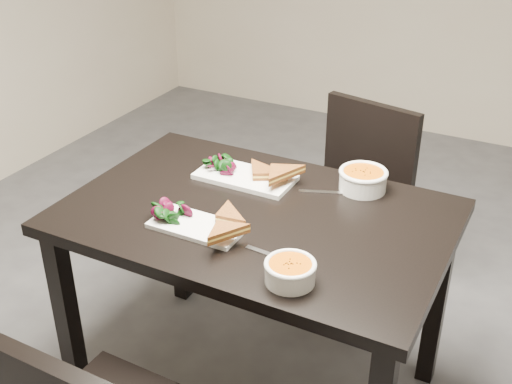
% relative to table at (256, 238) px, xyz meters
% --- Properties ---
extents(table, '(1.20, 0.80, 0.75)m').
position_rel_table_xyz_m(table, '(0.00, 0.00, 0.00)').
color(table, black).
rests_on(table, ground).
extents(chair_far, '(0.50, 0.50, 0.85)m').
position_rel_table_xyz_m(chair_far, '(0.08, 0.73, -0.17)').
color(chair_far, black).
rests_on(chair_far, ground).
extents(plate_near, '(0.28, 0.14, 0.01)m').
position_rel_table_xyz_m(plate_near, '(-0.11, -0.17, 0.11)').
color(plate_near, white).
rests_on(plate_near, table).
extents(sandwich_near, '(0.15, 0.12, 0.05)m').
position_rel_table_xyz_m(sandwich_near, '(-0.05, -0.16, 0.14)').
color(sandwich_near, brown).
rests_on(sandwich_near, plate_near).
extents(salad_near, '(0.09, 0.08, 0.04)m').
position_rel_table_xyz_m(salad_near, '(-0.21, -0.17, 0.13)').
color(salad_near, black).
rests_on(salad_near, plate_near).
extents(soup_bowl_near, '(0.14, 0.14, 0.06)m').
position_rel_table_xyz_m(soup_bowl_near, '(0.25, -0.28, 0.13)').
color(soup_bowl_near, white).
rests_on(soup_bowl_near, table).
extents(cutlery_near, '(0.18, 0.03, 0.00)m').
position_rel_table_xyz_m(cutlery_near, '(0.16, -0.20, 0.10)').
color(cutlery_near, silver).
rests_on(cutlery_near, table).
extents(plate_far, '(0.34, 0.17, 0.02)m').
position_rel_table_xyz_m(plate_far, '(-0.14, 0.18, 0.11)').
color(plate_far, white).
rests_on(plate_far, table).
extents(sandwich_far, '(0.21, 0.19, 0.05)m').
position_rel_table_xyz_m(sandwich_far, '(-0.07, 0.16, 0.14)').
color(sandwich_far, brown).
rests_on(sandwich_far, plate_far).
extents(salad_far, '(0.11, 0.09, 0.05)m').
position_rel_table_xyz_m(salad_far, '(-0.24, 0.18, 0.14)').
color(salad_far, black).
rests_on(salad_far, plate_far).
extents(soup_bowl_far, '(0.16, 0.16, 0.07)m').
position_rel_table_xyz_m(soup_bowl_far, '(0.25, 0.29, 0.14)').
color(soup_bowl_far, white).
rests_on(soup_bowl_far, table).
extents(cutlery_far, '(0.17, 0.08, 0.00)m').
position_rel_table_xyz_m(cutlery_far, '(0.15, 0.22, 0.10)').
color(cutlery_far, silver).
rests_on(cutlery_far, table).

